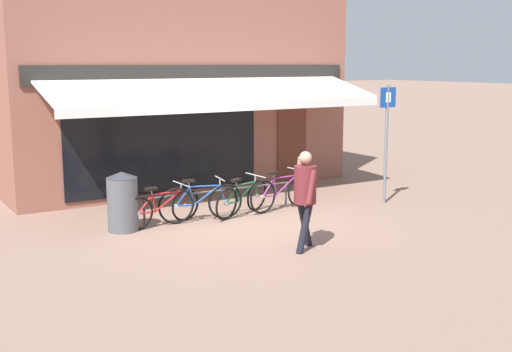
{
  "coord_description": "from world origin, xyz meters",
  "views": [
    {
      "loc": [
        -6.17,
        -10.84,
        3.13
      ],
      "look_at": [
        0.02,
        -0.82,
        1.05
      ],
      "focal_mm": 45.0,
      "sensor_mm": 36.0,
      "label": 1
    }
  ],
  "objects_px": {
    "bicycle_red": "(162,208)",
    "bicycle_blue": "(201,202)",
    "bicycle_green": "(242,198)",
    "pedestrian_adult": "(305,190)",
    "bicycle_purple": "(281,192)",
    "parking_sign": "(387,132)",
    "litter_bin": "(122,201)"
  },
  "relations": [
    {
      "from": "bicycle_blue",
      "to": "bicycle_purple",
      "type": "relative_size",
      "value": 0.97
    },
    {
      "from": "bicycle_green",
      "to": "bicycle_purple",
      "type": "bearing_deg",
      "value": -21.6
    },
    {
      "from": "bicycle_blue",
      "to": "pedestrian_adult",
      "type": "bearing_deg",
      "value": -68.78
    },
    {
      "from": "bicycle_red",
      "to": "bicycle_purple",
      "type": "bearing_deg",
      "value": -12.84
    },
    {
      "from": "bicycle_red",
      "to": "parking_sign",
      "type": "xyz_separation_m",
      "value": [
        5.12,
        -0.7,
        1.26
      ]
    },
    {
      "from": "bicycle_blue",
      "to": "bicycle_green",
      "type": "height_order",
      "value": "bicycle_blue"
    },
    {
      "from": "bicycle_green",
      "to": "pedestrian_adult",
      "type": "relative_size",
      "value": 0.96
    },
    {
      "from": "bicycle_blue",
      "to": "litter_bin",
      "type": "bearing_deg",
      "value": -176.44
    },
    {
      "from": "pedestrian_adult",
      "to": "litter_bin",
      "type": "xyz_separation_m",
      "value": [
        -2.19,
        2.79,
        -0.46
      ]
    },
    {
      "from": "bicycle_blue",
      "to": "pedestrian_adult",
      "type": "height_order",
      "value": "pedestrian_adult"
    },
    {
      "from": "parking_sign",
      "to": "litter_bin",
      "type": "bearing_deg",
      "value": 172.63
    },
    {
      "from": "bicycle_green",
      "to": "litter_bin",
      "type": "relative_size",
      "value": 1.45
    },
    {
      "from": "bicycle_red",
      "to": "bicycle_blue",
      "type": "distance_m",
      "value": 0.8
    },
    {
      "from": "bicycle_blue",
      "to": "pedestrian_adult",
      "type": "relative_size",
      "value": 1.03
    },
    {
      "from": "bicycle_blue",
      "to": "litter_bin",
      "type": "distance_m",
      "value": 1.59
    },
    {
      "from": "bicycle_red",
      "to": "pedestrian_adult",
      "type": "height_order",
      "value": "pedestrian_adult"
    },
    {
      "from": "pedestrian_adult",
      "to": "litter_bin",
      "type": "height_order",
      "value": "pedestrian_adult"
    },
    {
      "from": "bicycle_green",
      "to": "litter_bin",
      "type": "xyz_separation_m",
      "value": [
        -2.54,
        0.12,
        0.2
      ]
    },
    {
      "from": "bicycle_purple",
      "to": "pedestrian_adult",
      "type": "xyz_separation_m",
      "value": [
        -1.34,
        -2.69,
        0.65
      ]
    },
    {
      "from": "bicycle_red",
      "to": "bicycle_green",
      "type": "height_order",
      "value": "bicycle_green"
    },
    {
      "from": "bicycle_green",
      "to": "parking_sign",
      "type": "relative_size",
      "value": 0.62
    },
    {
      "from": "bicycle_green",
      "to": "bicycle_red",
      "type": "bearing_deg",
      "value": 155.18
    },
    {
      "from": "bicycle_purple",
      "to": "bicycle_green",
      "type": "bearing_deg",
      "value": 170.17
    },
    {
      "from": "bicycle_blue",
      "to": "pedestrian_adult",
      "type": "distance_m",
      "value": 2.81
    },
    {
      "from": "pedestrian_adult",
      "to": "parking_sign",
      "type": "distance_m",
      "value": 4.27
    },
    {
      "from": "bicycle_purple",
      "to": "parking_sign",
      "type": "xyz_separation_m",
      "value": [
        2.36,
        -0.66,
        1.23
      ]
    },
    {
      "from": "bicycle_purple",
      "to": "pedestrian_adult",
      "type": "relative_size",
      "value": 1.06
    },
    {
      "from": "bicycle_green",
      "to": "bicycle_purple",
      "type": "xyz_separation_m",
      "value": [
        1.0,
        0.02,
        0.02
      ]
    },
    {
      "from": "bicycle_purple",
      "to": "pedestrian_adult",
      "type": "distance_m",
      "value": 3.08
    },
    {
      "from": "bicycle_red",
      "to": "litter_bin",
      "type": "height_order",
      "value": "litter_bin"
    },
    {
      "from": "bicycle_blue",
      "to": "parking_sign",
      "type": "relative_size",
      "value": 0.66
    },
    {
      "from": "bicycle_green",
      "to": "litter_bin",
      "type": "bearing_deg",
      "value": 154.48
    }
  ]
}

